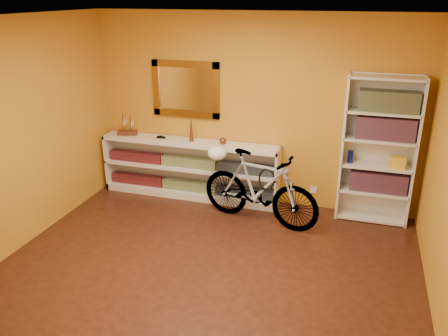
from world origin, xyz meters
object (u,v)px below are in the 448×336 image
(bookcase, at_px, (378,151))
(bicycle, at_px, (260,188))
(console_unit, at_px, (190,169))
(helmet, at_px, (217,153))

(bookcase, xyz_separation_m, bicycle, (-1.39, -0.53, -0.47))
(bookcase, distance_m, bicycle, 1.56)
(console_unit, xyz_separation_m, bookcase, (2.54, 0.03, 0.52))
(helmet, bearing_deg, bookcase, 11.19)
(console_unit, xyz_separation_m, helmet, (0.54, -0.37, 0.42))
(console_unit, height_order, bicycle, bicycle)
(bookcase, height_order, bicycle, bookcase)
(bookcase, relative_size, helmet, 7.54)
(console_unit, bearing_deg, bicycle, -23.86)
(console_unit, relative_size, bicycle, 1.59)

